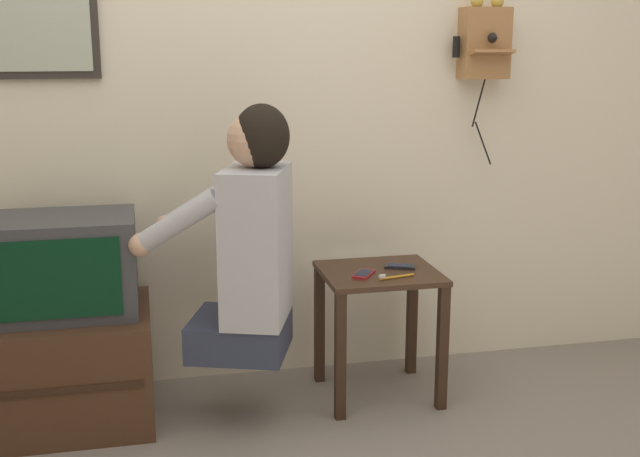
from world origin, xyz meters
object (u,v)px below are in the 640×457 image
at_px(framed_picture, 42,23).
at_px(television, 58,265).
at_px(wall_phone_antique, 484,42).
at_px(person, 249,238).
at_px(cell_phone_held, 364,274).
at_px(cell_phone_spare, 400,266).
at_px(toothbrush, 394,277).

bearing_deg(framed_picture, television, -85.80).
xyz_separation_m(wall_phone_antique, framed_picture, (-1.81, 0.04, 0.07)).
bearing_deg(framed_picture, person, -31.65).
bearing_deg(television, cell_phone_held, -4.75).
relative_size(framed_picture, cell_phone_spare, 3.07).
bearing_deg(wall_phone_antique, cell_phone_spare, -149.43).
relative_size(cell_phone_spare, toothbrush, 0.89).
xyz_separation_m(television, wall_phone_antique, (1.79, 0.24, 0.82)).
bearing_deg(cell_phone_held, television, -151.21).
bearing_deg(toothbrush, person, 77.36).
distance_m(framed_picture, cell_phone_held, 1.59).
height_order(person, cell_phone_held, person).
bearing_deg(person, framed_picture, 77.41).
xyz_separation_m(person, cell_phone_spare, (0.64, 0.14, -0.19)).
relative_size(wall_phone_antique, framed_picture, 1.71).
distance_m(television, wall_phone_antique, 1.99).
bearing_deg(person, cell_phone_spare, -58.47).
bearing_deg(framed_picture, toothbrush, -19.03).
relative_size(cell_phone_held, cell_phone_spare, 0.99).
relative_size(cell_phone_held, toothbrush, 0.88).
xyz_separation_m(framed_picture, toothbrush, (1.30, -0.45, -0.97)).
xyz_separation_m(person, wall_phone_antique, (1.09, 0.40, 0.72)).
bearing_deg(toothbrush, wall_phone_antique, -64.73).
bearing_deg(cell_phone_held, framed_picture, -164.18).
bearing_deg(cell_phone_spare, framed_picture, 99.21).
bearing_deg(person, wall_phone_antique, -50.51).
height_order(framed_picture, toothbrush, framed_picture).
bearing_deg(toothbrush, television, 69.94).
xyz_separation_m(framed_picture, cell_phone_held, (1.19, -0.38, -0.97)).
xyz_separation_m(television, cell_phone_held, (1.17, -0.10, -0.08)).
bearing_deg(person, toothbrush, -70.82).
relative_size(person, framed_picture, 2.26).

